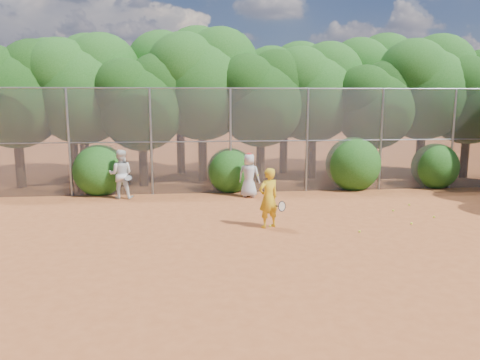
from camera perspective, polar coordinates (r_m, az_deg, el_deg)
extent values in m
plane|color=#A45025|center=(12.62, 5.76, -6.79)|extent=(80.00, 80.00, 0.00)
cylinder|color=gray|center=(18.46, -20.13, 4.28)|extent=(0.09, 0.09, 4.00)
cylinder|color=gray|center=(17.96, -10.79, 4.57)|extent=(0.09, 0.09, 4.00)
cylinder|color=gray|center=(17.97, -1.18, 4.74)|extent=(0.09, 0.09, 4.00)
cylinder|color=gray|center=(18.46, 8.17, 4.78)|extent=(0.09, 0.09, 4.00)
cylinder|color=gray|center=(19.42, 16.82, 4.70)|extent=(0.09, 0.09, 4.00)
cylinder|color=gray|center=(20.76, 24.50, 4.55)|extent=(0.09, 0.09, 4.00)
cylinder|color=gray|center=(18.01, 2.03, 11.12)|extent=(20.00, 0.05, 0.05)
cylinder|color=gray|center=(18.08, 1.99, 4.77)|extent=(20.00, 0.04, 0.04)
cube|color=slate|center=(18.08, 1.99, 4.77)|extent=(20.00, 0.02, 4.00)
cylinder|color=black|center=(21.16, -25.28, 2.37)|extent=(0.38, 0.38, 2.38)
sphere|color=black|center=(21.03, -25.75, 8.68)|extent=(3.81, 3.81, 3.81)
sphere|color=black|center=(21.17, -23.62, 11.41)|extent=(3.05, 3.05, 3.05)
cylinder|color=black|center=(20.95, -18.38, 2.94)|extent=(0.38, 0.38, 2.52)
sphere|color=#194E13|center=(20.82, -18.75, 9.70)|extent=(4.03, 4.03, 4.03)
sphere|color=#194E13|center=(21.09, -16.48, 12.55)|extent=(3.23, 3.23, 3.23)
sphere|color=#194E13|center=(20.71, -21.01, 11.80)|extent=(3.02, 3.02, 3.02)
cylinder|color=black|center=(19.89, -11.72, 2.38)|extent=(0.36, 0.36, 2.17)
sphere|color=black|center=(19.73, -11.94, 8.51)|extent=(3.47, 3.47, 3.47)
sphere|color=black|center=(20.03, -9.91, 11.08)|extent=(2.78, 2.78, 2.78)
sphere|color=black|center=(19.55, -13.89, 10.47)|extent=(2.60, 2.60, 2.60)
cylinder|color=black|center=(20.76, -4.59, 3.55)|extent=(0.39, 0.39, 2.66)
sphere|color=#194E13|center=(20.64, -4.69, 10.76)|extent=(4.26, 4.26, 4.26)
sphere|color=#194E13|center=(21.15, -2.38, 13.65)|extent=(3.40, 3.40, 3.40)
sphere|color=#194E13|center=(20.35, -6.85, 13.13)|extent=(3.19, 3.19, 3.19)
cylinder|color=black|center=(20.41, 2.51, 2.91)|extent=(0.37, 0.37, 2.27)
sphere|color=black|center=(20.26, 2.56, 9.19)|extent=(3.64, 3.64, 3.64)
sphere|color=black|center=(20.75, 4.46, 11.70)|extent=(2.91, 2.91, 2.91)
sphere|color=black|center=(19.91, 0.84, 11.28)|extent=(2.73, 2.73, 2.73)
cylinder|color=black|center=(21.68, 8.76, 3.45)|extent=(0.38, 0.38, 2.45)
sphere|color=#194E13|center=(21.55, 8.93, 9.81)|extent=(3.92, 3.92, 3.92)
sphere|color=#194E13|center=(22.16, 10.73, 12.29)|extent=(3.14, 3.14, 3.14)
sphere|color=#194E13|center=(21.11, 7.35, 11.97)|extent=(2.94, 2.94, 2.94)
cylinder|color=black|center=(21.54, 15.87, 2.68)|extent=(0.36, 0.36, 2.10)
sphere|color=black|center=(21.40, 16.14, 8.15)|extent=(3.36, 3.36, 3.36)
sphere|color=black|center=(21.96, 17.56, 10.31)|extent=(2.69, 2.69, 2.69)
sphere|color=black|center=(20.94, 14.97, 10.02)|extent=(2.52, 2.52, 2.52)
cylinder|color=black|center=(23.09, 21.13, 3.47)|extent=(0.39, 0.39, 2.59)
sphere|color=#194E13|center=(22.98, 21.52, 9.76)|extent=(4.14, 4.14, 4.14)
sphere|color=#194E13|center=(23.77, 23.03, 12.15)|extent=(3.32, 3.32, 3.32)
sphere|color=#194E13|center=(22.40, 20.35, 11.97)|extent=(3.11, 3.11, 3.11)
cylinder|color=black|center=(23.83, 25.72, 2.99)|extent=(0.37, 0.37, 2.31)
sphere|color=black|center=(23.70, 26.14, 8.43)|extent=(3.70, 3.70, 3.70)
sphere|color=black|center=(23.14, 25.26, 10.31)|extent=(2.77, 2.77, 2.77)
cylinder|color=black|center=(23.40, -19.60, 3.68)|extent=(0.39, 0.39, 2.62)
sphere|color=#194E13|center=(23.29, -19.97, 9.98)|extent=(4.20, 4.20, 4.20)
sphere|color=#194E13|center=(23.55, -17.85, 12.65)|extent=(3.36, 3.36, 3.36)
sphere|color=#194E13|center=(23.19, -22.08, 11.93)|extent=(3.15, 3.15, 3.15)
cylinder|color=black|center=(22.94, -7.24, 4.28)|extent=(0.40, 0.40, 2.80)
sphere|color=#194E13|center=(22.84, -7.39, 11.14)|extent=(4.48, 4.48, 4.48)
sphere|color=#194E13|center=(23.34, -5.16, 13.91)|extent=(3.58, 3.58, 3.58)
sphere|color=#194E13|center=(22.58, -9.50, 13.38)|extent=(3.36, 3.36, 3.36)
cylinder|color=black|center=(23.00, 5.33, 3.98)|extent=(0.38, 0.38, 2.52)
sphere|color=#194E13|center=(22.88, 5.43, 10.14)|extent=(4.03, 4.03, 4.03)
sphere|color=#194E13|center=(23.47, 7.25, 12.56)|extent=(3.23, 3.23, 3.23)
sphere|color=#194E13|center=(22.47, 3.82, 12.22)|extent=(3.02, 3.02, 3.02)
cylinder|color=black|center=(24.83, 15.32, 4.35)|extent=(0.40, 0.40, 2.73)
sphere|color=#194E13|center=(24.74, 15.61, 10.52)|extent=(4.37, 4.37, 4.37)
sphere|color=#194E13|center=(25.51, 17.23, 12.87)|extent=(3.49, 3.49, 3.49)
sphere|color=#194E13|center=(24.19, 14.27, 12.68)|extent=(3.28, 3.28, 3.28)
sphere|color=#194E13|center=(18.65, -16.75, 1.41)|extent=(2.00, 2.00, 2.00)
sphere|color=#194E13|center=(18.39, -1.24, 1.41)|extent=(1.80, 1.80, 1.80)
sphere|color=#194E13|center=(19.43, 13.62, 2.18)|extent=(2.20, 2.20, 2.20)
sphere|color=#194E13|center=(20.88, 22.70, 1.80)|extent=(1.90, 1.90, 1.90)
imported|color=gold|center=(13.19, 3.49, -2.20)|extent=(0.74, 0.63, 1.71)
torus|color=black|center=(13.10, 5.13, -3.22)|extent=(0.28, 0.23, 0.30)
cylinder|color=black|center=(13.25, 4.43, -3.17)|extent=(0.19, 0.25, 0.06)
imported|color=silver|center=(17.29, 1.12, 0.57)|extent=(0.93, 0.77, 1.63)
ellipsoid|color=red|center=(17.18, 1.13, 3.12)|extent=(0.22, 0.22, 0.13)
sphere|color=#D1E72A|center=(17.12, 2.20, 0.60)|extent=(0.07, 0.07, 0.07)
imported|color=white|center=(17.60, -14.34, 0.70)|extent=(0.90, 0.71, 1.79)
torus|color=black|center=(17.28, -13.48, 0.25)|extent=(0.32, 0.27, 0.22)
cylinder|color=black|center=(17.45, -13.37, -0.21)|extent=(0.05, 0.21, 0.23)
sphere|color=#D1E72A|center=(14.52, 20.18, -4.99)|extent=(0.07, 0.07, 0.07)
sphere|color=#D1E72A|center=(15.99, 18.17, -3.54)|extent=(0.07, 0.07, 0.07)
sphere|color=#D1E72A|center=(13.25, 14.37, -6.10)|extent=(0.07, 0.07, 0.07)
sphere|color=#D1E72A|center=(15.57, 22.58, -4.17)|extent=(0.07, 0.07, 0.07)
sphere|color=#D1E72A|center=(13.40, 3.69, -5.62)|extent=(0.07, 0.07, 0.07)
sphere|color=#D1E72A|center=(17.02, 19.93, -2.85)|extent=(0.07, 0.07, 0.07)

